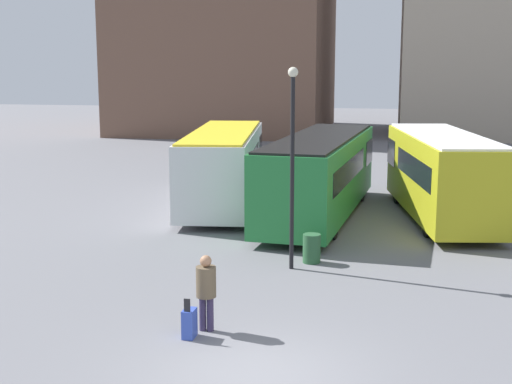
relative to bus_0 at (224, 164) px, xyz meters
name	(u,v)px	position (x,y,z in m)	size (l,w,h in m)	color
ground_plane	(255,375)	(4.32, -15.90, -1.65)	(160.00, 160.00, 0.00)	slate
bus_0	(224,164)	(0.00, 0.00, 0.00)	(3.82, 10.56, 3.04)	silver
bus_1	(320,172)	(4.12, -1.57, 0.01)	(3.60, 11.34, 3.06)	#237A38
bus_2	(442,173)	(8.61, -1.21, 0.07)	(4.05, 9.70, 3.17)	gold
traveler	(206,286)	(2.87, -13.90, -0.64)	(0.44, 0.44, 1.69)	#382D4C
suitcase	(189,323)	(2.61, -14.35, -1.33)	(0.25, 0.40, 0.90)	#334CB2
lamp_post_2	(292,152)	(4.03, -8.84, 1.67)	(0.28, 0.28, 5.64)	black
trash_bin	(312,248)	(4.53, -8.12, -1.23)	(0.52, 0.52, 0.85)	#285633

